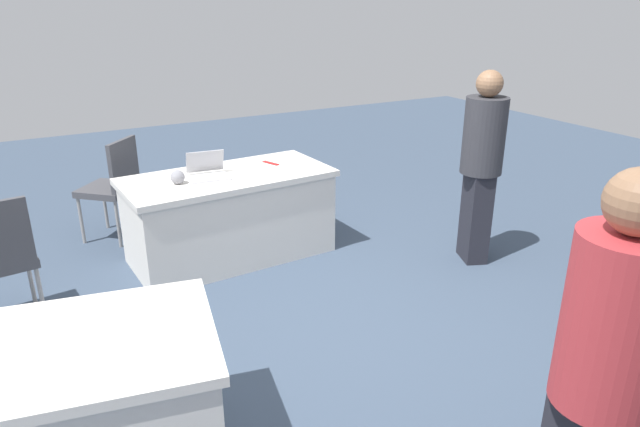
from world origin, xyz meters
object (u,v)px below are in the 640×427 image
(person_presenter, at_px, (603,372))
(person_attendee_browsing, at_px, (482,159))
(laptop_silver, at_px, (208,173))
(chair_tucked_left, at_px, (114,183))
(yarn_ball, at_px, (178,177))
(scissors_red, at_px, (271,163))
(table_foreground, at_px, (230,216))
(table_mid_left, at_px, (46,421))

(person_presenter, bearing_deg, person_attendee_browsing, -32.97)
(person_presenter, relative_size, laptop_silver, 4.85)
(chair_tucked_left, relative_size, laptop_silver, 2.77)
(laptop_silver, height_order, yarn_ball, laptop_silver)
(person_attendee_browsing, relative_size, yarn_ball, 14.40)
(laptop_silver, bearing_deg, person_presenter, 101.32)
(yarn_ball, bearing_deg, person_attendee_browsing, 155.86)
(person_attendee_browsing, bearing_deg, scissors_red, 70.92)
(chair_tucked_left, distance_m, laptop_silver, 1.11)
(table_foreground, distance_m, chair_tucked_left, 1.20)
(table_foreground, distance_m, person_presenter, 3.47)
(chair_tucked_left, distance_m, scissors_red, 1.47)
(table_foreground, bearing_deg, laptop_silver, -1.69)
(table_mid_left, height_order, laptop_silver, laptop_silver)
(yarn_ball, bearing_deg, table_mid_left, 58.90)
(table_foreground, relative_size, chair_tucked_left, 1.86)
(person_presenter, distance_m, yarn_ball, 3.42)
(chair_tucked_left, relative_size, scissors_red, 5.33)
(table_mid_left, distance_m, chair_tucked_left, 3.01)
(scissors_red, bearing_deg, table_mid_left, -64.81)
(table_foreground, relative_size, yarn_ball, 15.84)
(chair_tucked_left, relative_size, yarn_ball, 8.51)
(yarn_ball, bearing_deg, laptop_silver, -167.92)
(person_attendee_browsing, relative_size, laptop_silver, 4.69)
(person_presenter, bearing_deg, chair_tucked_left, 14.84)
(person_attendee_browsing, bearing_deg, person_presenter, 166.49)
(table_foreground, bearing_deg, scissors_red, -164.46)
(table_foreground, distance_m, person_attendee_browsing, 2.18)
(laptop_silver, relative_size, scissors_red, 1.92)
(table_foreground, distance_m, yarn_ball, 0.61)
(table_mid_left, xyz_separation_m, person_attendee_browsing, (-3.44, -0.94, 0.52))
(laptop_silver, bearing_deg, scissors_red, -162.77)
(table_foreground, xyz_separation_m, laptop_silver, (0.16, -0.00, 0.41))
(yarn_ball, bearing_deg, chair_tucked_left, -68.97)
(yarn_ball, bearing_deg, table_foreground, -173.06)
(table_foreground, relative_size, scissors_red, 9.91)
(yarn_ball, relative_size, scissors_red, 0.63)
(chair_tucked_left, bearing_deg, table_mid_left, -153.47)
(person_presenter, height_order, yarn_ball, person_presenter)
(person_presenter, height_order, person_attendee_browsing, person_presenter)
(table_mid_left, xyz_separation_m, yarn_ball, (-1.18, -1.95, 0.43))
(person_presenter, bearing_deg, scissors_red, -2.46)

